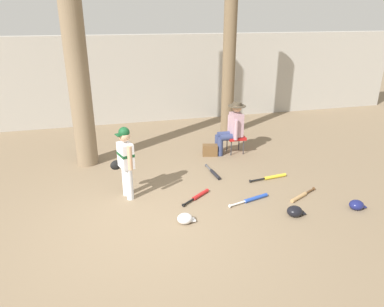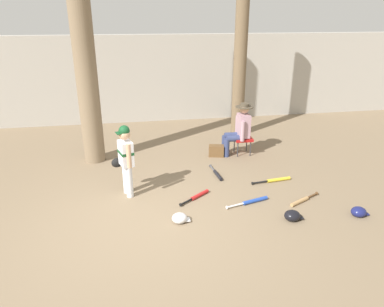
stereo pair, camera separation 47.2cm
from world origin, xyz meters
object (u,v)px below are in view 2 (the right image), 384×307
object	(u,v)px
bat_red_barrel	(198,196)
bat_wood_tan	(302,200)
batting_helmet_navy	(359,212)
bat_yellow_trainer	(276,180)
young_ballplayer	(125,156)
bat_black_composite	(217,174)
tree_near_player	(81,27)
folding_stool	(243,139)
seated_spectator	(239,128)
handbag_beside_stool	(216,151)
batting_helmet_black	(292,216)
bat_blue_youth	(252,201)
tree_behind_spectator	(240,60)
batting_helmet_white	(180,218)

from	to	relation	value
bat_red_barrel	bat_wood_tan	bearing A→B (deg)	-15.24
batting_helmet_navy	bat_yellow_trainer	bearing A→B (deg)	120.24
young_ballplayer	bat_yellow_trainer	bearing A→B (deg)	0.57
bat_black_composite	batting_helmet_navy	size ratio (longest dim) A/B	2.47
bat_red_barrel	bat_black_composite	size ratio (longest dim) A/B	0.85
tree_near_player	young_ballplayer	bearing A→B (deg)	-68.20
bat_wood_tan	bat_black_composite	size ratio (longest dim) A/B	0.93
folding_stool	batting_helmet_navy	size ratio (longest dim) A/B	1.42
seated_spectator	handbag_beside_stool	xyz separation A→B (m)	(-0.53, -0.03, -0.51)
bat_red_barrel	batting_helmet_black	bearing A→B (deg)	-36.07
batting_helmet_navy	tree_near_player	bearing A→B (deg)	144.20
folding_stool	bat_blue_youth	xyz separation A→B (m)	(-0.52, -2.25, -0.33)
bat_blue_youth	handbag_beside_stool	bearing A→B (deg)	92.62
young_ballplayer	handbag_beside_stool	distance (m)	2.59
seated_spectator	bat_wood_tan	xyz separation A→B (m)	(0.43, -2.38, -0.61)
tree_near_player	handbag_beside_stool	size ratio (longest dim) A/B	18.60
tree_near_player	handbag_beside_stool	world-z (taller)	tree_near_player
seated_spectator	bat_yellow_trainer	world-z (taller)	seated_spectator
bat_red_barrel	tree_behind_spectator	bearing A→B (deg)	62.63
tree_near_player	batting_helmet_black	distance (m)	5.26
handbag_beside_stool	bat_black_composite	bearing A→B (deg)	-102.76
seated_spectator	batting_helmet_navy	xyz separation A→B (m)	(1.14, -2.95, -0.57)
tree_behind_spectator	young_ballplayer	xyz separation A→B (m)	(-2.92, -2.94, -1.22)
folding_stool	bat_wood_tan	xyz separation A→B (m)	(0.33, -2.37, -0.33)
bat_yellow_trainer	batting_helmet_black	bearing A→B (deg)	-101.70
tree_behind_spectator	bat_black_composite	world-z (taller)	tree_behind_spectator
seated_spectator	bat_blue_youth	bearing A→B (deg)	-100.69
folding_stool	bat_wood_tan	bearing A→B (deg)	-81.98
handbag_beside_stool	bat_yellow_trainer	bearing A→B (deg)	-60.80
young_ballplayer	bat_red_barrel	size ratio (longest dim) A/B	2.17
bat_blue_youth	bat_red_barrel	bearing A→B (deg)	158.42
batting_helmet_white	batting_helmet_navy	bearing A→B (deg)	-6.24
seated_spectator	batting_helmet_black	bearing A→B (deg)	-89.48
bat_yellow_trainer	batting_helmet_white	size ratio (longest dim) A/B	2.88
bat_red_barrel	bat_black_composite	world-z (taller)	same
batting_helmet_navy	batting_helmet_white	bearing A→B (deg)	173.76
bat_black_composite	batting_helmet_navy	distance (m)	2.67
batting_helmet_white	bat_blue_youth	bearing A→B (deg)	16.16
batting_helmet_navy	batting_helmet_black	bearing A→B (deg)	176.31
folding_stool	seated_spectator	world-z (taller)	seated_spectator
tree_near_player	batting_helmet_white	bearing A→B (deg)	-62.20
folding_stool	seated_spectator	distance (m)	0.29
tree_near_player	young_ballplayer	world-z (taller)	tree_near_player
young_ballplayer	bat_yellow_trainer	world-z (taller)	young_ballplayer
tree_near_player	tree_behind_spectator	size ratio (longest dim) A/B	1.42
young_ballplayer	batting_helmet_black	bearing A→B (deg)	-27.30
handbag_beside_stool	batting_helmet_navy	bearing A→B (deg)	-60.29
seated_spectator	batting_helmet_black	size ratio (longest dim) A/B	3.97
batting_helmet_black	bat_black_composite	bearing A→B (deg)	113.42
tree_near_player	bat_yellow_trainer	size ratio (longest dim) A/B	7.70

